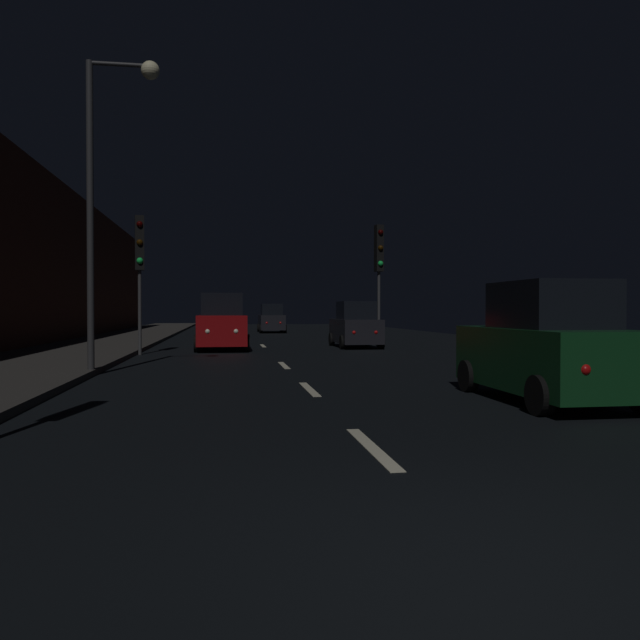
% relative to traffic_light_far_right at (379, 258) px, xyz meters
% --- Properties ---
extents(ground, '(26.19, 84.00, 0.02)m').
position_rel_traffic_light_far_right_xyz_m(ground, '(-4.60, 3.27, -3.69)').
color(ground, black).
extents(sidewalk_left, '(4.40, 84.00, 0.15)m').
position_rel_traffic_light_far_right_xyz_m(sidewalk_left, '(-11.49, 3.27, -3.60)').
color(sidewalk_left, '#33302D').
rests_on(sidewalk_left, ground).
extents(building_facade_left, '(0.80, 63.00, 7.54)m').
position_rel_traffic_light_far_right_xyz_m(building_facade_left, '(-14.09, -0.23, 0.09)').
color(building_facade_left, '#472319').
rests_on(building_facade_left, ground).
extents(lane_centerline, '(0.16, 22.91, 0.01)m').
position_rel_traffic_light_far_right_xyz_m(lane_centerline, '(-4.60, -9.02, -3.67)').
color(lane_centerline, beige).
rests_on(lane_centerline, ground).
extents(traffic_light_far_right, '(0.35, 0.48, 5.04)m').
position_rel_traffic_light_far_right_xyz_m(traffic_light_far_right, '(0.00, 0.00, 0.00)').
color(traffic_light_far_right, '#38383A').
rests_on(traffic_light_far_right, ground).
extents(traffic_light_far_left, '(0.36, 0.48, 4.87)m').
position_rel_traffic_light_far_right_xyz_m(traffic_light_far_left, '(-9.19, -2.39, -0.14)').
color(traffic_light_far_left, '#38383A').
rests_on(traffic_light_far_left, ground).
extents(streetlamp_overhead, '(1.70, 0.44, 7.52)m').
position_rel_traffic_light_far_right_xyz_m(streetlamp_overhead, '(-8.95, -9.55, 1.28)').
color(streetlamp_overhead, '#2D2D30').
rests_on(streetlamp_overhead, ground).
extents(car_approaching_headlights, '(2.04, 4.42, 2.23)m').
position_rel_traffic_light_far_right_xyz_m(car_approaching_headlights, '(-6.35, 0.13, -2.66)').
color(car_approaching_headlights, maroon).
rests_on(car_approaching_headlights, ground).
extents(car_parked_right_far, '(1.77, 3.83, 1.93)m').
position_rel_traffic_light_far_right_xyz_m(car_parked_right_far, '(-0.80, 0.86, -2.80)').
color(car_parked_right_far, black).
rests_on(car_parked_right_far, ground).
extents(car_distant_taillights, '(1.84, 3.98, 2.01)m').
position_rel_traffic_light_far_right_xyz_m(car_distant_taillights, '(-3.02, 19.02, -2.76)').
color(car_distant_taillights, black).
rests_on(car_distant_taillights, ground).
extents(car_parked_right_near, '(1.88, 4.07, 2.05)m').
position_rel_traffic_light_far_right_xyz_m(car_parked_right_near, '(-0.80, -15.11, -2.74)').
color(car_parked_right_near, '#0F3819').
rests_on(car_parked_right_near, ground).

